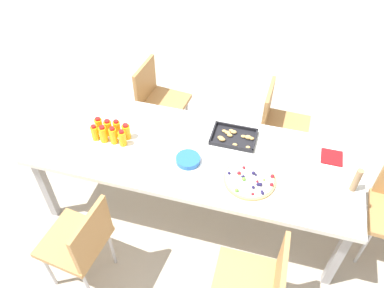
% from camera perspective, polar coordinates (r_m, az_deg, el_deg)
% --- Properties ---
extents(ground_plane, '(12.00, 12.00, 0.00)m').
position_cam_1_polar(ground_plane, '(3.41, 0.20, -9.51)').
color(ground_plane, '#B2A899').
extents(party_table, '(2.41, 0.86, 0.72)m').
position_cam_1_polar(party_table, '(2.89, 0.23, -1.92)').
color(party_table, silver).
rests_on(party_table, ground_plane).
extents(chair_far_left, '(0.44, 0.44, 0.83)m').
position_cam_1_polar(chair_far_left, '(3.69, -5.07, 6.82)').
color(chair_far_left, '#B7844C').
rests_on(chair_far_left, ground_plane).
extents(chair_far_right, '(0.41, 0.41, 0.83)m').
position_cam_1_polar(chair_far_right, '(3.50, 12.55, 3.24)').
color(chair_far_right, '#B7844C').
rests_on(chair_far_right, ground_plane).
extents(chair_near_right, '(0.41, 0.41, 0.83)m').
position_cam_1_polar(chair_near_right, '(2.56, 9.53, -19.30)').
color(chair_near_right, '#B7844C').
rests_on(chair_near_right, ground_plane).
extents(chair_near_left, '(0.45, 0.45, 0.83)m').
position_cam_1_polar(chair_near_left, '(2.76, -15.96, -13.47)').
color(chair_near_left, '#B7844C').
rests_on(chair_near_left, ground_plane).
extents(juice_bottle_0, '(0.05, 0.05, 0.13)m').
position_cam_1_polar(juice_bottle_0, '(2.99, -14.05, 1.60)').
color(juice_bottle_0, '#FAAD14').
rests_on(juice_bottle_0, party_table).
extents(juice_bottle_1, '(0.06, 0.06, 0.14)m').
position_cam_1_polar(juice_bottle_1, '(2.96, -12.87, 1.42)').
color(juice_bottle_1, '#F9AC14').
rests_on(juice_bottle_1, party_table).
extents(juice_bottle_2, '(0.06, 0.06, 0.15)m').
position_cam_1_polar(juice_bottle_2, '(2.93, -11.46, 1.22)').
color(juice_bottle_2, '#F9AD14').
rests_on(juice_bottle_2, party_table).
extents(juice_bottle_3, '(0.06, 0.06, 0.14)m').
position_cam_1_polar(juice_bottle_3, '(2.90, -10.17, 0.84)').
color(juice_bottle_3, '#F9AB14').
rests_on(juice_bottle_3, party_table).
extents(juice_bottle_4, '(0.06, 0.06, 0.14)m').
position_cam_1_polar(juice_bottle_4, '(3.04, -13.46, 2.65)').
color(juice_bottle_4, '#FAAC14').
rests_on(juice_bottle_4, party_table).
extents(juice_bottle_5, '(0.06, 0.06, 0.14)m').
position_cam_1_polar(juice_bottle_5, '(3.00, -12.17, 2.34)').
color(juice_bottle_5, '#F9AC14').
rests_on(juice_bottle_5, party_table).
extents(juice_bottle_6, '(0.05, 0.05, 0.15)m').
position_cam_1_polar(juice_bottle_6, '(2.98, -10.91, 2.24)').
color(juice_bottle_6, '#F9AB14').
rests_on(juice_bottle_6, party_table).
extents(juice_bottle_7, '(0.06, 0.06, 0.13)m').
position_cam_1_polar(juice_bottle_7, '(2.95, -9.60, 1.80)').
color(juice_bottle_7, '#F9AB14').
rests_on(juice_bottle_7, party_table).
extents(fruit_pizza, '(0.36, 0.36, 0.05)m').
position_cam_1_polar(fruit_pizza, '(2.69, 8.47, -5.14)').
color(fruit_pizza, tan).
rests_on(fruit_pizza, party_table).
extents(snack_tray, '(0.34, 0.24, 0.04)m').
position_cam_1_polar(snack_tray, '(2.96, 6.12, 1.00)').
color(snack_tray, black).
rests_on(snack_tray, party_table).
extents(plate_stack, '(0.17, 0.17, 0.04)m').
position_cam_1_polar(plate_stack, '(2.77, -0.59, -2.31)').
color(plate_stack, blue).
rests_on(plate_stack, party_table).
extents(napkin_stack, '(0.15, 0.15, 0.01)m').
position_cam_1_polar(napkin_stack, '(2.98, 19.79, -1.84)').
color(napkin_stack, red).
rests_on(napkin_stack, party_table).
extents(cardboard_tube, '(0.04, 0.04, 0.19)m').
position_cam_1_polar(cardboard_tube, '(2.77, 22.94, -4.90)').
color(cardboard_tube, '#9E7A56').
rests_on(cardboard_tube, party_table).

